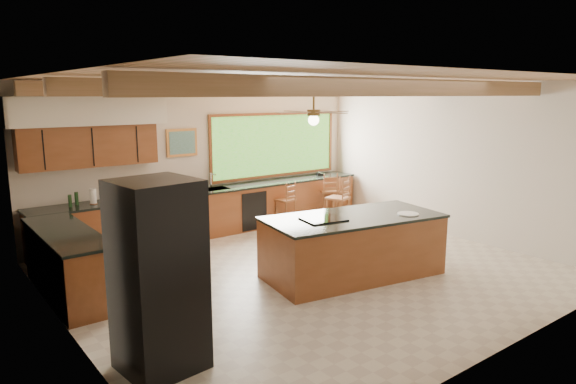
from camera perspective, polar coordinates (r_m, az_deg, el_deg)
ground at (r=8.25m, az=2.30°, el=-8.85°), size 7.20×7.20×0.00m
room_shell at (r=8.20m, az=-1.44°, el=6.88°), size 7.27×6.54×3.02m
counter_run at (r=9.73m, az=-11.01°, el=-3.13°), size 7.12×3.10×1.22m
island at (r=8.02m, az=7.18°, el=-5.93°), size 2.90×1.73×0.97m
refrigerator at (r=5.36m, az=-14.25°, el=-9.09°), size 0.84×0.82×1.97m
bar_stool_a at (r=10.75m, az=-0.13°, el=-0.99°), size 0.41×0.41×0.98m
bar_stool_b at (r=10.54m, az=5.77°, el=-0.79°), size 0.52×0.52×1.13m
bar_stool_c at (r=11.77m, az=6.07°, el=-0.04°), size 0.40×0.40×0.97m
bar_stool_d at (r=11.49m, az=4.70°, el=0.01°), size 0.50×0.51×1.06m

